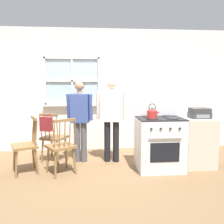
# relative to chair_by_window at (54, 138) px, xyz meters

# --- Properties ---
(ground_plane) EXTENTS (16.00, 16.00, 0.00)m
(ground_plane) POSITION_rel_chair_by_window_xyz_m (0.77, -0.56, -0.46)
(ground_plane) COLOR brown
(wall_back) EXTENTS (6.40, 0.16, 2.70)m
(wall_back) POSITION_rel_chair_by_window_xyz_m (0.79, 0.84, 0.88)
(wall_back) COLOR silver
(wall_back) RESTS_ON ground_plane
(chair_by_window) EXTENTS (0.55, 0.54, 0.95)m
(chair_by_window) POSITION_rel_chair_by_window_xyz_m (0.00, 0.00, 0.00)
(chair_by_window) COLOR olive
(chair_by_window) RESTS_ON ground_plane
(chair_near_wall) EXTENTS (0.52, 0.53, 0.95)m
(chair_near_wall) POSITION_rel_chair_by_window_xyz_m (-0.39, -0.56, 0.00)
(chair_near_wall) COLOR olive
(chair_near_wall) RESTS_ON ground_plane
(chair_center_cluster) EXTENTS (0.57, 0.56, 0.95)m
(chair_center_cluster) POSITION_rel_chair_by_window_xyz_m (0.21, -0.67, 0.00)
(chair_center_cluster) COLOR olive
(chair_center_cluster) RESTS_ON ground_plane
(person_elderly_left) EXTENTS (0.51, 0.27, 1.56)m
(person_elderly_left) POSITION_rel_chair_by_window_xyz_m (0.51, -0.06, 0.46)
(person_elderly_left) COLOR #4C4C51
(person_elderly_left) RESTS_ON ground_plane
(person_teen_center) EXTENTS (0.60, 0.28, 1.60)m
(person_teen_center) POSITION_rel_chair_by_window_xyz_m (1.12, -0.12, 0.51)
(person_teen_center) COLOR black
(person_teen_center) RESTS_ON ground_plane
(stove) EXTENTS (0.79, 0.68, 1.08)m
(stove) POSITION_rel_chair_by_window_xyz_m (1.91, -0.62, 0.01)
(stove) COLOR silver
(stove) RESTS_ON ground_plane
(kettle) EXTENTS (0.21, 0.17, 0.25)m
(kettle) POSITION_rel_chair_by_window_xyz_m (1.74, -0.75, 0.57)
(kettle) COLOR red
(kettle) RESTS_ON stove
(potted_plant) EXTENTS (0.12, 0.12, 0.22)m
(potted_plant) POSITION_rel_chair_by_window_xyz_m (0.53, 0.75, 0.65)
(potted_plant) COLOR beige
(potted_plant) RESTS_ON wall_back
(handbag) EXTENTS (0.24, 0.24, 0.31)m
(handbag) POSITION_rel_chair_by_window_xyz_m (-0.10, -0.21, 0.32)
(handbag) COLOR maroon
(handbag) RESTS_ON chair_by_window
(side_counter) EXTENTS (0.55, 0.50, 0.90)m
(side_counter) POSITION_rel_chair_by_window_xyz_m (2.65, -0.55, -0.01)
(side_counter) COLOR beige
(side_counter) RESTS_ON ground_plane
(stereo) EXTENTS (0.34, 0.29, 0.18)m
(stereo) POSITION_rel_chair_by_window_xyz_m (2.65, -0.57, 0.53)
(stereo) COLOR #38383A
(stereo) RESTS_ON side_counter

